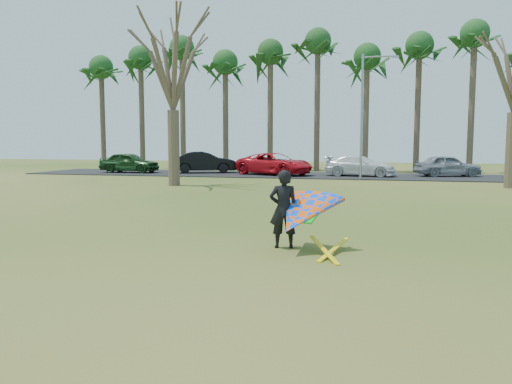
% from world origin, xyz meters
% --- Properties ---
extents(ground, '(100.00, 100.00, 0.00)m').
position_xyz_m(ground, '(0.00, 0.00, 0.00)').
color(ground, '#214A10').
rests_on(ground, ground).
extents(parking_strip, '(46.00, 7.00, 0.06)m').
position_xyz_m(parking_strip, '(0.00, 25.00, 0.03)').
color(parking_strip, black).
rests_on(parking_strip, ground).
extents(palm_0, '(4.84, 4.84, 10.84)m').
position_xyz_m(palm_0, '(-22.00, 31.00, 9.17)').
color(palm_0, '#4B3D2D').
rests_on(palm_0, ground).
extents(palm_1, '(4.84, 4.84, 11.54)m').
position_xyz_m(palm_1, '(-18.00, 31.00, 9.85)').
color(palm_1, '#47382B').
rests_on(palm_1, ground).
extents(palm_2, '(4.84, 4.84, 12.24)m').
position_xyz_m(palm_2, '(-14.00, 31.00, 10.52)').
color(palm_2, '#4D3F2E').
rests_on(palm_2, ground).
extents(palm_3, '(4.84, 4.84, 10.84)m').
position_xyz_m(palm_3, '(-10.00, 31.00, 9.17)').
color(palm_3, brown).
rests_on(palm_3, ground).
extents(palm_4, '(4.84, 4.84, 11.54)m').
position_xyz_m(palm_4, '(-6.00, 31.00, 9.85)').
color(palm_4, '#493C2C').
rests_on(palm_4, ground).
extents(palm_5, '(4.84, 4.84, 12.24)m').
position_xyz_m(palm_5, '(-2.00, 31.00, 10.52)').
color(palm_5, '#47392B').
rests_on(palm_5, ground).
extents(palm_6, '(4.84, 4.84, 10.84)m').
position_xyz_m(palm_6, '(2.00, 31.00, 9.17)').
color(palm_6, '#4A392C').
rests_on(palm_6, ground).
extents(palm_7, '(4.84, 4.84, 11.54)m').
position_xyz_m(palm_7, '(6.00, 31.00, 9.85)').
color(palm_7, '#4A392C').
rests_on(palm_7, ground).
extents(palm_8, '(4.84, 4.84, 12.24)m').
position_xyz_m(palm_8, '(10.00, 31.00, 10.52)').
color(palm_8, brown).
rests_on(palm_8, ground).
extents(bare_tree_left, '(6.60, 6.60, 9.70)m').
position_xyz_m(bare_tree_left, '(-8.00, 15.00, 6.92)').
color(bare_tree_left, '#48392B').
rests_on(bare_tree_left, ground).
extents(streetlight, '(2.28, 0.18, 8.00)m').
position_xyz_m(streetlight, '(2.16, 22.00, 4.46)').
color(streetlight, gray).
rests_on(streetlight, ground).
extents(car_0, '(4.60, 1.85, 1.57)m').
position_xyz_m(car_0, '(-15.81, 24.39, 0.84)').
color(car_0, '#183C18').
rests_on(car_0, parking_strip).
extents(car_1, '(5.25, 3.49, 1.64)m').
position_xyz_m(car_1, '(-10.01, 25.50, 0.88)').
color(car_1, black).
rests_on(car_1, parking_strip).
extents(car_2, '(6.30, 4.72, 1.59)m').
position_xyz_m(car_2, '(-4.21, 24.44, 0.86)').
color(car_2, red).
rests_on(car_2, parking_strip).
extents(car_3, '(5.11, 2.64, 1.42)m').
position_xyz_m(car_3, '(1.86, 24.64, 0.77)').
color(car_3, white).
rests_on(car_3, parking_strip).
extents(car_4, '(4.67, 2.76, 1.49)m').
position_xyz_m(car_4, '(7.78, 25.83, 0.81)').
color(car_4, gray).
rests_on(car_4, parking_strip).
extents(kite_flyer, '(2.13, 2.39, 2.02)m').
position_xyz_m(kite_flyer, '(1.50, -0.01, 0.86)').
color(kite_flyer, black).
rests_on(kite_flyer, ground).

